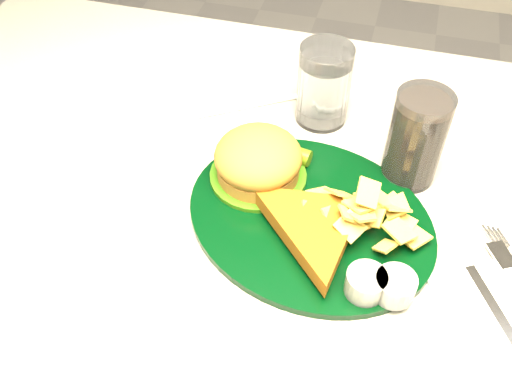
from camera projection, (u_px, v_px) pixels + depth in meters
table at (274, 360)px, 0.95m from camera, size 1.20×0.80×0.75m
dinner_plate at (311, 201)px, 0.65m from camera, size 0.37×0.34×0.07m
water_glass at (324, 85)px, 0.76m from camera, size 0.09×0.09×0.11m
cola_glass at (416, 138)px, 0.68m from camera, size 0.08×0.08×0.12m
fork_napkin at (497, 306)px, 0.59m from camera, size 0.18×0.19×0.01m
wrapped_straw at (267, 102)px, 0.82m from camera, size 0.22×0.18×0.01m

